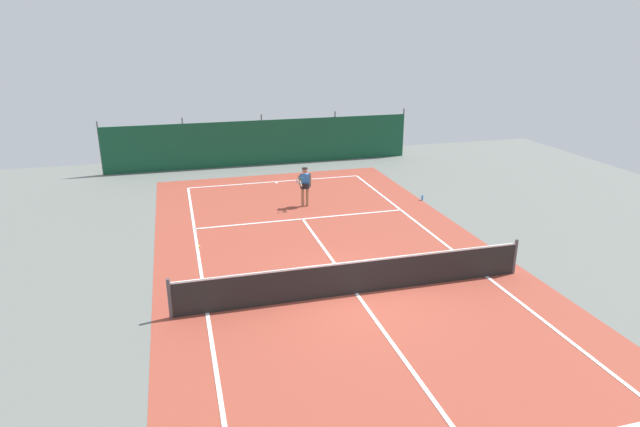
# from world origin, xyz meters

# --- Properties ---
(ground_plane) EXTENTS (36.00, 36.00, 0.00)m
(ground_plane) POSITION_xyz_m (0.00, 0.00, 0.00)
(ground_plane) COLOR slate
(court_surface) EXTENTS (11.02, 26.60, 0.01)m
(court_surface) POSITION_xyz_m (0.00, 0.00, 0.00)
(court_surface) COLOR brown
(court_surface) RESTS_ON ground
(tennis_net) EXTENTS (10.12, 0.10, 1.10)m
(tennis_net) POSITION_xyz_m (0.00, 0.00, 0.51)
(tennis_net) COLOR black
(tennis_net) RESTS_ON ground
(back_fence) EXTENTS (16.30, 0.98, 2.70)m
(back_fence) POSITION_xyz_m (-0.00, 15.95, 0.67)
(back_fence) COLOR #14472D
(back_fence) RESTS_ON ground
(tennis_player) EXTENTS (0.72, 0.75, 1.64)m
(tennis_player) POSITION_xyz_m (0.48, 7.94, 0.96)
(tennis_player) COLOR #9E7051
(tennis_player) RESTS_ON ground
(tennis_ball_near_player) EXTENTS (0.07, 0.07, 0.07)m
(tennis_ball_near_player) POSITION_xyz_m (-4.03, 4.58, 0.03)
(tennis_ball_near_player) COLOR #CCDB33
(tennis_ball_near_player) RESTS_ON ground
(parked_car) EXTENTS (2.15, 4.27, 1.68)m
(parked_car) POSITION_xyz_m (4.44, 18.19, 0.84)
(parked_car) COLOR maroon
(parked_car) RESTS_ON ground
(water_bottle) EXTENTS (0.08, 0.08, 0.24)m
(water_bottle) POSITION_xyz_m (5.53, 7.38, 0.12)
(water_bottle) COLOR #338CD8
(water_bottle) RESTS_ON ground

